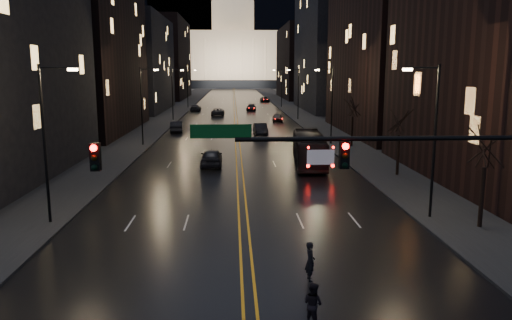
{
  "coord_description": "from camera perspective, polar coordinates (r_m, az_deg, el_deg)",
  "views": [
    {
      "loc": [
        -0.58,
        -17.82,
        8.65
      ],
      "look_at": [
        0.76,
        10.64,
        3.52
      ],
      "focal_mm": 35.0,
      "sensor_mm": 36.0,
      "label": 1
    }
  ],
  "objects": [
    {
      "name": "streetlamp_left_near",
      "position": [
        29.86,
        -22.75,
        2.54
      ],
      "size": [
        2.13,
        0.25,
        9.0
      ],
      "color": "black",
      "rests_on": "ground"
    },
    {
      "name": "streetlamp_right_mid",
      "position": [
        59.04,
        8.49,
        6.63
      ],
      "size": [
        2.13,
        0.25,
        9.0
      ],
      "color": "black",
      "rests_on": "ground"
    },
    {
      "name": "oncoming_car_c",
      "position": [
        97.56,
        -4.38,
        5.51
      ],
      "size": [
        2.54,
        5.28,
        1.45
      ],
      "primitive_type": "imported",
      "rotation": [
        0.0,
        0.0,
        3.12
      ],
      "color": "black",
      "rests_on": "ground"
    },
    {
      "name": "tree_right_mid",
      "position": [
        42.27,
        16.1,
        4.2
      ],
      "size": [
        2.4,
        2.4,
        6.65
      ],
      "color": "black",
      "rests_on": "ground"
    },
    {
      "name": "tree_right_near",
      "position": [
        29.46,
        24.79,
        1.21
      ],
      "size": [
        2.4,
        2.4,
        6.65
      ],
      "color": "black",
      "rests_on": "ground"
    },
    {
      "name": "center_line",
      "position": [
        148.07,
        -2.49,
        6.85
      ],
      "size": [
        0.62,
        320.0,
        0.01
      ],
      "primitive_type": "cube",
      "color": "orange",
      "rests_on": "road"
    },
    {
      "name": "building_left_dist",
      "position": [
        159.17,
        -10.27,
        11.25
      ],
      "size": [
        12.0,
        40.0,
        24.0
      ],
      "primitive_type": "cube",
      "color": "black",
      "rests_on": "ground"
    },
    {
      "name": "sidewalk_right",
      "position": [
        148.78,
        2.95,
        6.89
      ],
      "size": [
        8.0,
        320.0,
        0.16
      ],
      "primitive_type": "cube",
      "color": "black",
      "rests_on": "ground"
    },
    {
      "name": "receding_car_c",
      "position": [
        109.01,
        -0.55,
        6.01
      ],
      "size": [
        2.41,
        4.93,
        1.38
      ],
      "primitive_type": "imported",
      "rotation": [
        0.0,
        0.0,
        -0.1
      ],
      "color": "black",
      "rests_on": "ground"
    },
    {
      "name": "receding_car_d",
      "position": [
        140.57,
        1.02,
        6.95
      ],
      "size": [
        2.54,
        5.05,
        1.37
      ],
      "primitive_type": "imported",
      "rotation": [
        0.0,
        0.0,
        0.05
      ],
      "color": "black",
      "rests_on": "ground"
    },
    {
      "name": "road",
      "position": [
        148.07,
        -2.49,
        6.85
      ],
      "size": [
        20.0,
        320.0,
        0.02
      ],
      "primitive_type": "cube",
      "color": "black",
      "rests_on": "ground"
    },
    {
      "name": "sidewalk_left",
      "position": [
        148.68,
        -7.93,
        6.8
      ],
      "size": [
        8.0,
        320.0,
        0.16
      ],
      "primitive_type": "cube",
      "color": "black",
      "rests_on": "ground"
    },
    {
      "name": "bus",
      "position": [
        46.13,
        6.1,
        1.24
      ],
      "size": [
        3.43,
        11.01,
        3.02
      ],
      "primitive_type": "imported",
      "rotation": [
        0.0,
        0.0,
        -0.08
      ],
      "color": "black",
      "rests_on": "ground"
    },
    {
      "name": "oncoming_car_a",
      "position": [
        45.81,
        -5.13,
        0.32
      ],
      "size": [
        1.97,
        4.85,
        1.65
      ],
      "primitive_type": "imported",
      "rotation": [
        0.0,
        0.0,
        3.15
      ],
      "color": "black",
      "rests_on": "ground"
    },
    {
      "name": "streetlamp_right_dist",
      "position": [
        118.42,
        2.86,
        8.46
      ],
      "size": [
        2.13,
        0.25,
        9.0
      ],
      "color": "black",
      "rests_on": "ground"
    },
    {
      "name": "ground",
      "position": [
        19.82,
        -0.78,
        -15.69
      ],
      "size": [
        900.0,
        900.0,
        0.0
      ],
      "primitive_type": "plane",
      "color": "black",
      "rests_on": "ground"
    },
    {
      "name": "pedestrian_a",
      "position": [
        21.23,
        6.21,
        -11.44
      ],
      "size": [
        0.48,
        0.66,
        1.69
      ],
      "primitive_type": "imported",
      "rotation": [
        0.0,
        0.0,
        1.7
      ],
      "color": "black",
      "rests_on": "ground"
    },
    {
      "name": "streetlamp_right_far",
      "position": [
        88.63,
        4.74,
        7.86
      ],
      "size": [
        2.13,
        0.25,
        9.0
      ],
      "color": "black",
      "rests_on": "ground"
    },
    {
      "name": "streetlamp_left_far",
      "position": [
        88.49,
        -9.42,
        7.76
      ],
      "size": [
        2.13,
        0.25,
        9.0
      ],
      "color": "black",
      "rests_on": "ground"
    },
    {
      "name": "traffic_signal",
      "position": [
        19.29,
        17.0,
        -0.85
      ],
      "size": [
        17.29,
        0.45,
        7.0
      ],
      "color": "black",
      "rests_on": "ground"
    },
    {
      "name": "building_right_mid",
      "position": [
        112.0,
        8.61,
        12.31
      ],
      "size": [
        12.0,
        34.0,
        26.0
      ],
      "primitive_type": "cube",
      "color": "black",
      "rests_on": "ground"
    },
    {
      "name": "streetlamp_right_near",
      "position": [
        30.27,
        19.45,
        2.85
      ],
      "size": [
        2.13,
        0.25,
        9.0
      ],
      "color": "black",
      "rests_on": "ground"
    },
    {
      "name": "oncoming_car_b",
      "position": [
        71.72,
        -9.04,
        3.78
      ],
      "size": [
        2.0,
        4.91,
        1.59
      ],
      "primitive_type": "imported",
      "rotation": [
        0.0,
        0.0,
        3.21
      ],
      "color": "black",
      "rests_on": "ground"
    },
    {
      "name": "capitol",
      "position": [
        267.96,
        -2.63,
        12.01
      ],
      "size": [
        90.0,
        50.0,
        58.5
      ],
      "color": "black",
      "rests_on": "ground"
    },
    {
      "name": "building_right_dist",
      "position": [
        159.31,
        5.19,
        11.01
      ],
      "size": [
        12.0,
        40.0,
        22.0
      ],
      "primitive_type": "cube",
      "color": "black",
      "rests_on": "ground"
    },
    {
      "name": "building_left_mid",
      "position": [
        74.86,
        -19.09,
        13.76
      ],
      "size": [
        12.0,
        30.0,
        28.0
      ],
      "primitive_type": "cube",
      "color": "black",
      "rests_on": "ground"
    },
    {
      "name": "streetlamp_left_mid",
      "position": [
        58.83,
        -12.79,
        6.47
      ],
      "size": [
        2.13,
        0.25,
        9.0
      ],
      "color": "black",
      "rests_on": "ground"
    },
    {
      "name": "building_left_far",
      "position": [
        111.71,
        -13.46,
        10.62
      ],
      "size": [
        12.0,
        34.0,
        20.0
      ],
      "primitive_type": "cube",
      "color": "black",
      "rests_on": "ground"
    },
    {
      "name": "tree_right_far",
      "position": [
        57.6,
        11.01,
        5.91
      ],
      "size": [
        2.4,
        2.4,
        6.65
      ],
      "color": "black",
      "rests_on": "ground"
    },
    {
      "name": "receding_car_a",
      "position": [
        67.73,
        0.5,
        3.55
      ],
      "size": [
        1.89,
        4.93,
        1.6
      ],
      "primitive_type": "imported",
      "rotation": [
        0.0,
        0.0,
        0.04
      ],
      "color": "black",
      "rests_on": "ground"
    },
    {
      "name": "oncoming_car_d",
      "position": [
        108.37,
        -6.92,
        5.93
      ],
      "size": [
        2.25,
        5.02,
        1.43
      ],
      "primitive_type": "imported",
      "rotation": [
        0.0,
        0.0,
        3.09
      ],
      "color": "black",
      "rests_on": "ground"
    },
    {
      "name": "streetlamp_left_dist",
      "position": [
        118.32,
        -7.74,
        8.38
      ],
      "size": [
        2.13,
        0.25,
        9.0
      ],
      "color": "black",
      "rests_on": "ground"
    },
    {
      "name": "pedestrian_b",
      "position": [
        17.88,
        6.53,
        -16.02
      ],
      "size": [
        0.81,
        0.83,
        1.54
      ],
      "primitive_type": "imported",
      "rotation": [
        0.0,
        0.0,
        2.3
      ],
      "color": "black",
      "rests_on": "ground"
    },
    {
      "name": "receding_car_b",
      "position": [
        85.14,
        2.47,
        4.84
      ],
      "size": [
        1.91,
        4.24,
        1.41
      ],
      "primitive_type": "imported",
      "rotation": [
        0.0,
        0.0,
        -0.06
      ],
      "color": "black",
      "rests_on": "ground"
    }
  ]
}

